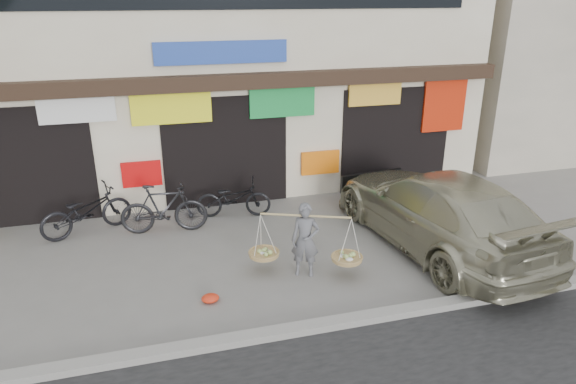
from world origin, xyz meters
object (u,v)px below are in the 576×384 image
object	(u,v)px
street_vendor	(305,243)
bike_1	(164,209)
suv	(437,209)
bike_0	(86,211)
bike_2	(233,198)

from	to	relation	value
street_vendor	bike_1	world-z (taller)	street_vendor
street_vendor	suv	xyz separation A→B (m)	(2.98, 0.45, 0.15)
bike_1	suv	xyz separation A→B (m)	(5.41, -2.11, 0.23)
bike_0	bike_2	distance (m)	3.24
bike_1	bike_2	bearing A→B (deg)	-67.90
bike_1	bike_2	size ratio (longest dim) A/B	1.08
bike_1	suv	world-z (taller)	suv
street_vendor	bike_2	xyz separation A→B (m)	(-0.82, 3.02, -0.19)
bike_2	suv	distance (m)	4.60
street_vendor	suv	distance (m)	3.02
street_vendor	bike_2	size ratio (longest dim) A/B	1.15
bike_2	suv	world-z (taller)	suv
bike_2	street_vendor	bearing A→B (deg)	-153.72
bike_2	suv	xyz separation A→B (m)	(3.80, -2.57, 0.34)
bike_1	suv	distance (m)	5.81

